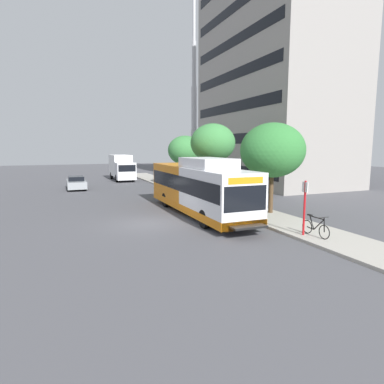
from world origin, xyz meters
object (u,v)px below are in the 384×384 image
street_tree_mid_block (213,143)px  parked_car_far_lane (76,183)px  transit_bus (198,188)px  bus_stop_sign_pole (305,204)px  box_truck_background (122,167)px  bicycle_parked (316,227)px  street_tree_near_stop (272,150)px  street_tree_far_block (185,150)px

street_tree_mid_block → parked_car_far_lane: size_ratio=1.36×
transit_bus → bus_stop_sign_pole: (2.46, -6.97, -0.05)m
bus_stop_sign_pole → box_truck_background: (-3.01, 30.80, 0.09)m
bus_stop_sign_pole → box_truck_background: box_truck_background is taller
transit_bus → bicycle_parked: size_ratio=6.96×
street_tree_mid_block → box_truck_background: bearing=104.7°
street_tree_mid_block → bicycle_parked: bearing=-95.2°
bicycle_parked → street_tree_near_stop: street_tree_near_stop is taller
bus_stop_sign_pole → street_tree_far_block: 21.33m
bus_stop_sign_pole → street_tree_mid_block: size_ratio=0.42×
street_tree_near_stop → street_tree_mid_block: 8.18m
transit_bus → street_tree_far_block: 15.02m
street_tree_mid_block → street_tree_far_block: 7.94m
transit_bus → street_tree_near_stop: street_tree_near_stop is taller
bicycle_parked → parked_car_far_lane: bearing=111.6°
bicycle_parked → street_tree_near_stop: 6.65m
transit_bus → street_tree_near_stop: (4.22, -1.92, 2.38)m
bus_stop_sign_pole → street_tree_near_stop: bearing=70.8°
street_tree_near_stop → parked_car_far_lane: bearing=120.7°
bicycle_parked → street_tree_far_block: street_tree_far_block is taller
transit_bus → street_tree_far_block: size_ratio=2.28×
street_tree_far_block → parked_car_far_lane: size_ratio=1.19×
street_tree_far_block → box_truck_background: bearing=117.8°
street_tree_near_stop → street_tree_far_block: size_ratio=1.05×
street_tree_near_stop → box_truck_background: bearing=100.5°
street_tree_mid_block → street_tree_far_block: size_ratio=1.14×
bus_stop_sign_pole → parked_car_far_lane: size_ratio=0.58×
street_tree_far_block → parked_car_far_lane: 11.80m
bicycle_parked → street_tree_near_stop: size_ratio=0.31×
parked_car_far_lane → box_truck_background: (6.02, 7.56, 1.08)m
bicycle_parked → street_tree_far_block: (1.75, 21.51, 3.36)m
bicycle_parked → parked_car_far_lane: parked_car_far_lane is taller
bicycle_parked → box_truck_background: (-3.37, 31.21, 1.18)m
street_tree_mid_block → parked_car_far_lane: street_tree_mid_block is taller
street_tree_mid_block → box_truck_background: 18.41m
street_tree_far_block → street_tree_near_stop: bearing=-91.2°
parked_car_far_lane → street_tree_mid_block: bearing=-43.3°
bicycle_parked → street_tree_far_block: size_ratio=0.33×
street_tree_mid_block → box_truck_background: street_tree_mid_block is taller
bus_stop_sign_pole → street_tree_far_block: bearing=84.3°
parked_car_far_lane → box_truck_background: size_ratio=0.64×
street_tree_mid_block → parked_car_far_lane: bearing=136.7°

